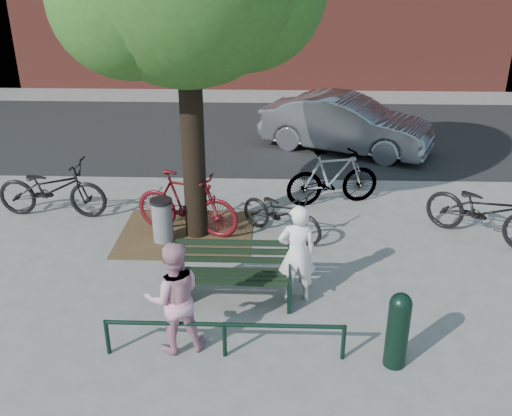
{
  "coord_description": "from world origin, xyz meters",
  "views": [
    {
      "loc": [
        0.61,
        -7.06,
        4.75
      ],
      "look_at": [
        0.32,
        1.0,
        1.09
      ],
      "focal_mm": 40.0,
      "sensor_mm": 36.0,
      "label": 1
    }
  ],
  "objects_px": {
    "bicycle_c": "(282,213)",
    "parked_car": "(346,124)",
    "bollard": "(398,327)",
    "litter_bin": "(162,220)",
    "person_right": "(174,298)",
    "park_bench": "(232,272)",
    "person_left": "(297,254)"
  },
  "relations": [
    {
      "from": "person_left",
      "to": "litter_bin",
      "type": "distance_m",
      "value": 2.93
    },
    {
      "from": "bollard",
      "to": "person_right",
      "type": "bearing_deg",
      "value": 175.24
    },
    {
      "from": "bicycle_c",
      "to": "person_right",
      "type": "bearing_deg",
      "value": -165.74
    },
    {
      "from": "park_bench",
      "to": "litter_bin",
      "type": "height_order",
      "value": "park_bench"
    },
    {
      "from": "park_bench",
      "to": "litter_bin",
      "type": "xyz_separation_m",
      "value": [
        -1.36,
        1.84,
        -0.07
      ]
    },
    {
      "from": "person_left",
      "to": "person_right",
      "type": "bearing_deg",
      "value": 32.74
    },
    {
      "from": "park_bench",
      "to": "person_left",
      "type": "bearing_deg",
      "value": 4.31
    },
    {
      "from": "person_left",
      "to": "parked_car",
      "type": "bearing_deg",
      "value": -106.22
    },
    {
      "from": "person_left",
      "to": "litter_bin",
      "type": "relative_size",
      "value": 1.89
    },
    {
      "from": "person_left",
      "to": "bicycle_c",
      "type": "height_order",
      "value": "person_left"
    },
    {
      "from": "person_left",
      "to": "person_right",
      "type": "distance_m",
      "value": 1.99
    },
    {
      "from": "litter_bin",
      "to": "parked_car",
      "type": "relative_size",
      "value": 0.19
    },
    {
      "from": "bollard",
      "to": "park_bench",
      "type": "bearing_deg",
      "value": 147.52
    },
    {
      "from": "person_left",
      "to": "bicycle_c",
      "type": "relative_size",
      "value": 0.88
    },
    {
      "from": "litter_bin",
      "to": "bollard",
      "type": "bearing_deg",
      "value": -42.41
    },
    {
      "from": "bollard",
      "to": "litter_bin",
      "type": "relative_size",
      "value": 1.28
    },
    {
      "from": "park_bench",
      "to": "person_left",
      "type": "distance_m",
      "value": 0.99
    },
    {
      "from": "bollard",
      "to": "person_left",
      "type": "bearing_deg",
      "value": 129.84
    },
    {
      "from": "person_left",
      "to": "bollard",
      "type": "bearing_deg",
      "value": 125.4
    },
    {
      "from": "person_right",
      "to": "bicycle_c",
      "type": "distance_m",
      "value": 3.54
    },
    {
      "from": "litter_bin",
      "to": "person_right",
      "type": "bearing_deg",
      "value": -76.3
    },
    {
      "from": "park_bench",
      "to": "bollard",
      "type": "distance_m",
      "value": 2.53
    },
    {
      "from": "person_left",
      "to": "litter_bin",
      "type": "height_order",
      "value": "person_left"
    },
    {
      "from": "bicycle_c",
      "to": "parked_car",
      "type": "relative_size",
      "value": 0.4
    },
    {
      "from": "park_bench",
      "to": "parked_car",
      "type": "distance_m",
      "value": 7.41
    },
    {
      "from": "park_bench",
      "to": "bollard",
      "type": "height_order",
      "value": "bollard"
    },
    {
      "from": "bicycle_c",
      "to": "parked_car",
      "type": "bearing_deg",
      "value": 18.51
    },
    {
      "from": "park_bench",
      "to": "bicycle_c",
      "type": "relative_size",
      "value": 1.0
    },
    {
      "from": "litter_bin",
      "to": "bicycle_c",
      "type": "relative_size",
      "value": 0.46
    },
    {
      "from": "park_bench",
      "to": "litter_bin",
      "type": "relative_size",
      "value": 2.16
    },
    {
      "from": "person_left",
      "to": "park_bench",
      "type": "bearing_deg",
      "value": -0.12
    },
    {
      "from": "bollard",
      "to": "litter_bin",
      "type": "xyz_separation_m",
      "value": [
        -3.5,
        3.2,
        -0.15
      ]
    }
  ]
}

